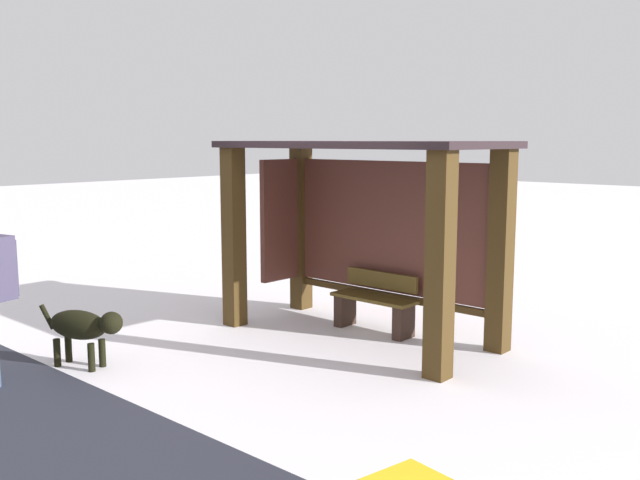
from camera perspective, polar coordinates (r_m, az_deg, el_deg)
The scene contains 4 objects.
ground_plane at distance 8.29m, azimuth 3.07°, elevation -7.86°, with size 60.00×60.00×0.00m, color white.
bus_shelter at distance 8.21m, azimuth 3.43°, elevation 2.65°, with size 3.30×1.54×2.27m.
bench_left_inside at distance 8.45m, azimuth 4.47°, elevation -5.27°, with size 1.08×0.35×0.71m.
dog at distance 7.49m, azimuth -18.70°, elevation -6.69°, with size 0.96×0.50×0.61m.
Camera 1 is at (5.00, -6.20, 2.29)m, focal length 39.35 mm.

